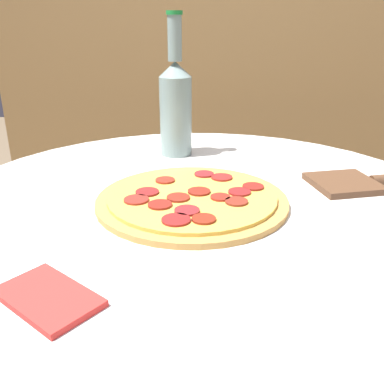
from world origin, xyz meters
The scene contains 6 objects.
table centered at (0.00, 0.00, 0.56)m, with size 0.91×0.91×0.78m.
fence_panel centered at (0.00, 0.95, 0.79)m, with size 1.78×0.04×1.58m.
pizza centered at (-0.01, -0.02, 0.78)m, with size 0.32×0.32×0.02m.
beer_bottle centered at (-0.08, 0.25, 0.89)m, with size 0.07×0.07×0.30m.
pizza_paddle centered at (0.28, 0.10, 0.78)m, with size 0.24×0.14×0.02m.
napkin centered at (-0.13, -0.31, 0.78)m, with size 0.14×0.12×0.01m.
Camera 1 is at (0.07, -0.68, 1.06)m, focal length 40.00 mm.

